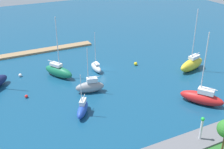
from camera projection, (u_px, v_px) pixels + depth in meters
water at (100, 70)px, 66.02m from camera, size 160.00×160.00×0.00m
pier_dock at (47, 50)px, 77.08m from camera, size 24.95×2.71×0.51m
breakwater at (187, 146)px, 41.25m from camera, size 63.90×3.89×1.15m
harbor_beacon at (202, 127)px, 40.96m from camera, size 0.56×0.56×3.73m
sailboat_red_east_end at (202, 97)px, 52.32m from camera, size 6.61×7.91×13.67m
sailboat_green_by_breakwater at (58, 71)px, 62.43m from camera, size 5.67×7.65×13.44m
sailboat_white_mid_basin at (96, 67)px, 65.19m from camera, size 1.51×4.76×9.20m
sailboat_blue_near_pier at (83, 109)px, 49.27m from camera, size 4.18×5.13×7.76m
sailboat_yellow_west_end at (192, 64)px, 65.52m from camera, size 8.26×4.36×14.21m
sailboat_gray_along_channel at (90, 86)px, 56.23m from camera, size 5.95×3.11×9.38m
mooring_buoy_yellow at (136, 64)px, 68.32m from camera, size 0.83×0.83×0.83m
mooring_buoy_red at (26, 96)px, 54.59m from camera, size 0.63×0.63×0.63m
mooring_buoy_white at (20, 75)px, 62.80m from camera, size 0.72×0.72×0.72m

